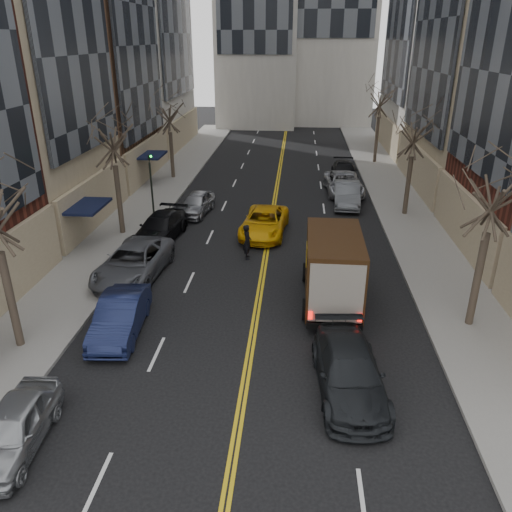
{
  "coord_description": "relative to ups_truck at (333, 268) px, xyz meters",
  "views": [
    {
      "loc": [
        1.53,
        -7.33,
        10.94
      ],
      "look_at": [
        -0.11,
        12.45,
        2.2
      ],
      "focal_mm": 35.0,
      "sensor_mm": 36.0,
      "label": 1
    }
  ],
  "objects": [
    {
      "name": "parked_lf_d",
      "position": [
        -9.54,
        6.77,
        -0.94
      ],
      "size": [
        2.66,
        5.31,
        1.48
      ],
      "primitive_type": "imported",
      "rotation": [
        0.0,
        0.0,
        -0.12
      ],
      "color": "black",
      "rests_on": "ground"
    },
    {
      "name": "sidewalk_left",
      "position": [
        -12.24,
        14.36,
        -1.61
      ],
      "size": [
        4.0,
        66.0,
        0.15
      ],
      "primitive_type": "cube",
      "color": "slate",
      "rests_on": "ground"
    },
    {
      "name": "taxi",
      "position": [
        -3.54,
        8.14,
        -0.93
      ],
      "size": [
        2.93,
        5.59,
        1.5
      ],
      "primitive_type": "imported",
      "rotation": [
        0.0,
        0.0,
        -0.08
      ],
      "color": "#E6A609",
      "rests_on": "ground"
    },
    {
      "name": "traffic_signal",
      "position": [
        -10.63,
        9.35,
        1.13
      ],
      "size": [
        0.29,
        0.26,
        4.7
      ],
      "color": "black",
      "rests_on": "sidewalk_left"
    },
    {
      "name": "pedestrian",
      "position": [
        -4.2,
        4.46,
        -0.73
      ],
      "size": [
        0.57,
        0.77,
        1.91
      ],
      "primitive_type": "imported",
      "rotation": [
        0.0,
        0.0,
        1.74
      ],
      "color": "black",
      "rests_on": "ground"
    },
    {
      "name": "parked_lf_e",
      "position": [
        -8.34,
        11.53,
        -0.96
      ],
      "size": [
        2.25,
        4.46,
        1.46
      ],
      "primitive_type": "imported",
      "rotation": [
        0.0,
        0.0,
        -0.13
      ],
      "color": "#939499",
      "rests_on": "ground"
    },
    {
      "name": "parked_lf_a",
      "position": [
        -9.54,
        -9.54,
        -0.99
      ],
      "size": [
        1.89,
        4.18,
        1.39
      ],
      "primitive_type": "imported",
      "rotation": [
        0.0,
        0.0,
        0.06
      ],
      "color": "#9EA2A6",
      "rests_on": "ground"
    },
    {
      "name": "tree_rt_near",
      "position": [
        5.56,
        -1.64,
        4.77
      ],
      "size": [
        3.2,
        3.2,
        8.71
      ],
      "color": "#382D23",
      "rests_on": "sidewalk_right"
    },
    {
      "name": "tree_lf_far",
      "position": [
        -12.04,
        20.36,
        4.34
      ],
      "size": [
        3.2,
        3.2,
        8.12
      ],
      "color": "#382D23",
      "rests_on": "sidewalk_left"
    },
    {
      "name": "parked_lf_c",
      "position": [
        -9.54,
        1.71,
        -0.88
      ],
      "size": [
        3.1,
        5.97,
        1.61
      ],
      "primitive_type": "imported",
      "rotation": [
        0.0,
        0.0,
        -0.08
      ],
      "color": "#53555B",
      "rests_on": "ground"
    },
    {
      "name": "tree_rt_far",
      "position": [
        5.56,
        27.36,
        5.06
      ],
      "size": [
        3.2,
        3.2,
        9.11
      ],
      "color": "#382D23",
      "rests_on": "sidewalk_right"
    },
    {
      "name": "tree_rt_mid",
      "position": [
        5.56,
        12.36,
        4.48
      ],
      "size": [
        3.2,
        3.2,
        8.32
      ],
      "color": "#382D23",
      "rests_on": "sidewalk_right"
    },
    {
      "name": "tree_lf_mid",
      "position": [
        -12.04,
        7.36,
        4.91
      ],
      "size": [
        3.2,
        3.2,
        8.91
      ],
      "color": "#382D23",
      "rests_on": "sidewalk_left"
    },
    {
      "name": "observer_sedan",
      "position": [
        0.25,
        -6.17,
        -0.93
      ],
      "size": [
        2.56,
        5.39,
        1.52
      ],
      "rotation": [
        0.0,
        0.0,
        0.09
      ],
      "color": "black",
      "rests_on": "ground"
    },
    {
      "name": "parked_rt_b",
      "position": [
        1.86,
        17.13,
        -0.9
      ],
      "size": [
        2.95,
        5.79,
        1.57
      ],
      "primitive_type": "imported",
      "rotation": [
        0.0,
        0.0,
        0.06
      ],
      "color": "#ACADB4",
      "rests_on": "ground"
    },
    {
      "name": "parked_rt_a",
      "position": [
        1.86,
        14.24,
        -0.88
      ],
      "size": [
        1.96,
        4.98,
        1.61
      ],
      "primitive_type": "imported",
      "rotation": [
        0.0,
        0.0,
        -0.05
      ],
      "color": "#53575C",
      "rests_on": "ground"
    },
    {
      "name": "ups_truck",
      "position": [
        0.0,
        0.0,
        0.0
      ],
      "size": [
        2.57,
        6.14,
        3.34
      ],
      "rotation": [
        0.0,
        0.0,
        -0.01
      ],
      "color": "black",
      "rests_on": "ground"
    },
    {
      "name": "parked_lf_b",
      "position": [
        -8.52,
        -3.3,
        -0.93
      ],
      "size": [
        1.94,
        4.69,
        1.51
      ],
      "primitive_type": "imported",
      "rotation": [
        0.0,
        0.0,
        0.08
      ],
      "color": "#131A3C",
      "rests_on": "ground"
    },
    {
      "name": "parked_rt_c",
      "position": [
        2.23,
        21.1,
        -0.96
      ],
      "size": [
        2.15,
        5.05,
        1.45
      ],
      "primitive_type": "imported",
      "rotation": [
        0.0,
        0.0,
        -0.02
      ],
      "color": "black",
      "rests_on": "ground"
    },
    {
      "name": "sidewalk_right",
      "position": [
        5.76,
        14.36,
        -1.61
      ],
      "size": [
        4.0,
        66.0,
        0.15
      ],
      "primitive_type": "cube",
      "color": "slate",
      "rests_on": "ground"
    }
  ]
}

